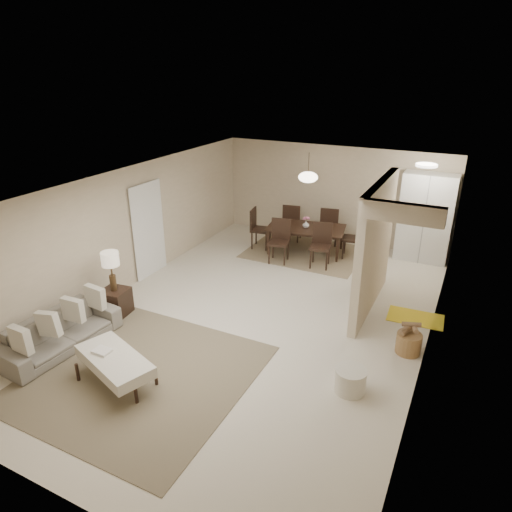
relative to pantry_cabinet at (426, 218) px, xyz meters
The scene contains 22 objects.
floor 4.88m from the pantry_cabinet, 119.52° to the right, with size 9.00×9.00×0.00m, color beige.
ceiling 4.98m from the pantry_cabinet, 119.52° to the right, with size 9.00×9.00×0.00m, color white.
back_wall 2.38m from the pantry_cabinet, behind, with size 6.00×6.00×0.00m, color #BEAC90.
left_wall 6.77m from the pantry_cabinet, 142.20° to the right, with size 9.00×9.00×0.00m, color #BEAC90.
right_wall 4.21m from the pantry_cabinet, 81.10° to the right, with size 9.00×9.00×0.00m, color #BEAC90.
partition 2.96m from the pantry_cabinet, 100.74° to the right, with size 0.15×2.50×2.50m, color #BEAC90.
doorway 6.40m from the pantry_cabinet, 146.29° to the right, with size 0.04×0.90×2.04m, color black.
pantry_cabinet is the anchor object (origin of this frame).
flush_light 1.70m from the pantry_cabinet, 93.01° to the right, with size 0.44×0.44×0.05m, color white.
living_rug 7.36m from the pantry_cabinet, 115.50° to the right, with size 3.20×3.20×0.01m, color brown.
sofa 8.18m from the pantry_cabinet, 126.13° to the right, with size 0.78×1.99×0.58m, color slate.
ottoman_bench 7.67m from the pantry_cabinet, 115.88° to the right, with size 1.45×1.02×0.48m.
side_table 7.17m from the pantry_cabinet, 131.79° to the right, with size 0.47×0.47×0.51m, color black.
table_lamp 7.13m from the pantry_cabinet, 131.79° to the right, with size 0.32×0.32×0.76m.
round_pouf 5.58m from the pantry_cabinet, 92.00° to the right, with size 0.46×0.46×0.36m, color beige.
wicker_basket 4.26m from the pantry_cabinet, 84.49° to the right, with size 0.41×0.41×0.35m, color brown.
dining_rug 2.97m from the pantry_cabinet, 162.26° to the right, with size 2.80×2.10×0.01m, color brown.
dining_table 2.88m from the pantry_cabinet, 162.26° to the right, with size 1.88×1.05×0.66m, color black.
dining_chairs 2.84m from the pantry_cabinet, 162.26° to the right, with size 2.80×2.21×1.03m.
vase 2.80m from the pantry_cabinet, 162.26° to the right, with size 0.16×0.16×0.17m, color silver.
yellow_mat 3.15m from the pantry_cabinet, 83.23° to the right, with size 1.00×0.61×0.01m, color yellow.
pendant_light 2.92m from the pantry_cabinet, 162.26° to the right, with size 0.46×0.46×0.71m.
Camera 1 is at (3.32, -6.75, 4.38)m, focal length 32.00 mm.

